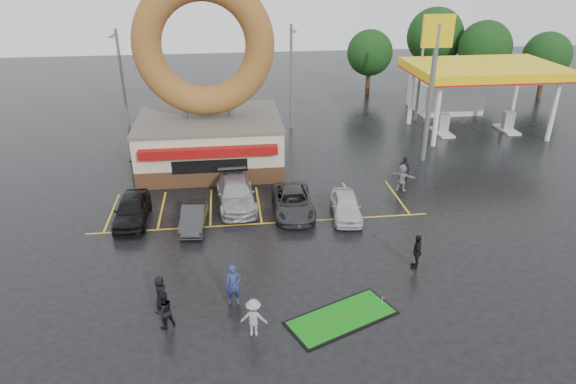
{
  "coord_description": "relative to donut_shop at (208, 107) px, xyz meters",
  "views": [
    {
      "loc": [
        -1.73,
        -22.99,
        14.44
      ],
      "look_at": [
        1.48,
        2.88,
        2.2
      ],
      "focal_mm": 32.0,
      "sensor_mm": 36.0,
      "label": 1
    }
  ],
  "objects": [
    {
      "name": "dumpster",
      "position": [
        -4.5,
        -1.54,
        -3.81
      ],
      "size": [
        1.96,
        1.46,
        1.3
      ],
      "primitive_type": "cube",
      "rotation": [
        0.0,
        0.0,
        -0.15
      ],
      "color": "#194222",
      "rests_on": "ground"
    },
    {
      "name": "person_blackjkt",
      "position": [
        -1.75,
        -18.17,
        -3.61
      ],
      "size": [
        1.04,
        0.98,
        1.71
      ],
      "primitive_type": "imported",
      "rotation": [
        0.0,
        0.0,
        3.68
      ],
      "color": "black",
      "rests_on": "ground"
    },
    {
      "name": "car_black",
      "position": [
        -4.5,
        -8.38,
        -3.68
      ],
      "size": [
        1.86,
        4.59,
        1.56
      ],
      "primitive_type": "imported",
      "rotation": [
        0.0,
        0.0,
        -0.0
      ],
      "color": "black",
      "rests_on": "ground"
    },
    {
      "name": "gas_station",
      "position": [
        23.0,
        7.97,
        -0.77
      ],
      "size": [
        12.3,
        13.65,
        5.9
      ],
      "color": "silver",
      "rests_on": "ground"
    },
    {
      "name": "putting_green",
      "position": [
        5.77,
        -18.55,
        -4.43
      ],
      "size": [
        5.24,
        3.83,
        0.6
      ],
      "color": "black",
      "rests_on": "ground"
    },
    {
      "name": "tree_far_c",
      "position": [
        25.0,
        21.03,
        1.37
      ],
      "size": [
        6.3,
        6.3,
        9.0
      ],
      "color": "#332114",
      "rests_on": "ground"
    },
    {
      "name": "person_cameraman",
      "position": [
        10.34,
        -15.07,
        -3.54
      ],
      "size": [
        0.8,
        1.17,
        1.84
      ],
      "primitive_type": "imported",
      "rotation": [
        0.0,
        0.0,
        -1.93
      ],
      "color": "black",
      "rests_on": "ground"
    },
    {
      "name": "tree_far_a",
      "position": [
        29.0,
        17.03,
        0.72
      ],
      "size": [
        5.6,
        5.6,
        8.0
      ],
      "color": "#332114",
      "rests_on": "ground"
    },
    {
      "name": "tree_far_b",
      "position": [
        35.0,
        15.03,
        0.07
      ],
      "size": [
        4.9,
        4.9,
        7.0
      ],
      "color": "#332114",
      "rests_on": "ground"
    },
    {
      "name": "car_dgrey",
      "position": [
        -0.92,
        -9.47,
        -3.84
      ],
      "size": [
        1.54,
        3.87,
        1.25
      ],
      "primitive_type": "imported",
      "rotation": [
        0.0,
        0.0,
        -0.06
      ],
      "color": "#2B2B2D",
      "rests_on": "ground"
    },
    {
      "name": "streetlight_mid",
      "position": [
        7.0,
        7.95,
        0.32
      ],
      "size": [
        0.4,
        2.21,
        9.0
      ],
      "color": "slate",
      "rests_on": "ground"
    },
    {
      "name": "car_grey",
      "position": [
        4.99,
        -8.37,
        -3.76
      ],
      "size": [
        2.46,
        5.12,
        1.41
      ],
      "primitive_type": "imported",
      "rotation": [
        0.0,
        0.0,
        -0.02
      ],
      "color": "#303033",
      "rests_on": "ground"
    },
    {
      "name": "person_walker_far",
      "position": [
        13.11,
        -4.93,
        -3.49
      ],
      "size": [
        0.85,
        0.75,
        1.96
      ],
      "primitive_type": "imported",
      "rotation": [
        0.0,
        0.0,
        2.65
      ],
      "color": "black",
      "rests_on": "ground"
    },
    {
      "name": "ground",
      "position": [
        3.0,
        -12.97,
        -4.46
      ],
      "size": [
        120.0,
        120.0,
        0.0
      ],
      "primitive_type": "plane",
      "color": "black",
      "rests_on": "ground"
    },
    {
      "name": "car_silver",
      "position": [
        1.6,
        -6.93,
        -3.67
      ],
      "size": [
        2.56,
        5.6,
        1.59
      ],
      "primitive_type": "imported",
      "rotation": [
        0.0,
        0.0,
        0.06
      ],
      "color": "#A5A6AA",
      "rests_on": "ground"
    },
    {
      "name": "person_hoodie",
      "position": [
        1.94,
        -19.11,
        -3.6
      ],
      "size": [
        1.22,
        0.86,
        1.72
      ],
      "primitive_type": "imported",
      "rotation": [
        0.0,
        0.0,
        2.93
      ],
      "color": "gray",
      "rests_on": "ground"
    },
    {
      "name": "streetlight_left",
      "position": [
        -7.0,
        6.95,
        0.32
      ],
      "size": [
        0.4,
        2.21,
        9.0
      ],
      "color": "slate",
      "rests_on": "ground"
    },
    {
      "name": "person_blue",
      "position": [
        1.19,
        -16.85,
        -3.49
      ],
      "size": [
        0.72,
        0.49,
        1.94
      ],
      "primitive_type": "imported",
      "rotation": [
        0.0,
        0.0,
        0.03
      ],
      "color": "navy",
      "rests_on": "ground"
    },
    {
      "name": "tree_far_d",
      "position": [
        17.0,
        19.03,
        0.07
      ],
      "size": [
        4.9,
        4.9,
        7.0
      ],
      "color": "#332114",
      "rests_on": "ground"
    },
    {
      "name": "person_bystander",
      "position": [
        -2.05,
        -16.72,
        -3.68
      ],
      "size": [
        0.54,
        0.79,
        1.56
      ],
      "primitive_type": "imported",
      "rotation": [
        0.0,
        0.0,
        1.51
      ],
      "color": "black",
      "rests_on": "ground"
    },
    {
      "name": "streetlight_right",
      "position": [
        19.0,
        8.95,
        0.32
      ],
      "size": [
        0.4,
        2.21,
        9.0
      ],
      "color": "slate",
      "rests_on": "ground"
    },
    {
      "name": "car_white",
      "position": [
        8.07,
        -9.29,
        -3.76
      ],
      "size": [
        2.1,
        4.3,
        1.41
      ],
      "primitive_type": "imported",
      "rotation": [
        0.0,
        0.0,
        -0.11
      ],
      "color": "silver",
      "rests_on": "ground"
    },
    {
      "name": "shell_sign",
      "position": [
        16.0,
        -0.97,
        2.91
      ],
      "size": [
        2.2,
        0.36,
        10.6
      ],
      "color": "slate",
      "rests_on": "ground"
    },
    {
      "name": "donut_shop",
      "position": [
        0.0,
        0.0,
        0.0
      ],
      "size": [
        10.2,
        8.7,
        13.5
      ],
      "color": "#472B19",
      "rests_on": "ground"
    },
    {
      "name": "person_walker_near",
      "position": [
        12.55,
        -6.11,
        -3.53
      ],
      "size": [
        1.73,
        1.44,
        1.86
      ],
      "primitive_type": "imported",
      "rotation": [
        0.0,
        0.0,
        2.53
      ],
      "color": "gray",
      "rests_on": "ground"
    }
  ]
}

